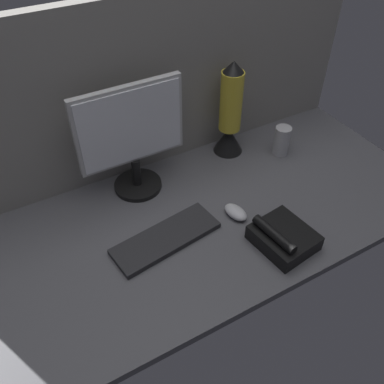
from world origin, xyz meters
The scene contains 8 objects.
ground_plane centered at (0.00, 0.00, -1.50)cm, with size 180.00×80.00×3.00cm, color #515156.
cubicle_wall_back centered at (0.00, 37.50, 32.78)cm, with size 180.00×5.00×65.55cm.
monitor centered at (-10.27, 25.12, 23.10)cm, with size 39.13×18.00×42.17cm.
keyboard centered at (-13.11, -4.87, 1.00)cm, with size 37.00×13.00×2.00cm, color #262628.
mouse centered at (13.66, -6.73, 1.70)cm, with size 5.60×9.60×3.40cm, color silver.
mug_steel centered at (50.56, 14.85, 6.28)cm, with size 6.56×6.56×12.56cm.
lava_lamp centered at (32.51, 27.32, 16.80)cm, with size 12.23×12.23×40.04cm.
desk_phone centered at (19.78, -25.15, 3.19)cm, with size 19.16×20.90×8.80cm.
Camera 1 is at (-50.22, -88.68, 105.94)cm, focal length 38.65 mm.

